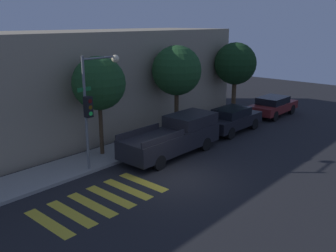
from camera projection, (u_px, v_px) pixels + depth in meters
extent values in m
plane|color=black|center=(175.00, 179.00, 16.22)|extent=(60.00, 60.00, 0.00)
cube|color=gray|center=(110.00, 154.00, 18.99)|extent=(26.00, 2.33, 0.14)
cube|color=gray|center=(56.00, 87.00, 21.12)|extent=(26.00, 6.00, 6.06)
cube|color=gold|center=(49.00, 223.00, 12.65)|extent=(0.45, 2.60, 0.00)
cube|color=gold|center=(71.00, 213.00, 13.30)|extent=(0.45, 2.60, 0.00)
cube|color=gold|center=(92.00, 205.00, 13.94)|extent=(0.45, 2.60, 0.00)
cube|color=gold|center=(110.00, 196.00, 14.59)|extent=(0.45, 2.60, 0.00)
cube|color=gold|center=(127.00, 189.00, 15.23)|extent=(0.45, 2.60, 0.00)
cube|color=gold|center=(143.00, 182.00, 15.88)|extent=(0.45, 2.60, 0.00)
cylinder|color=slate|center=(86.00, 116.00, 16.29)|extent=(0.12, 0.12, 5.20)
cube|color=black|center=(88.00, 107.00, 16.03)|extent=(0.30, 0.30, 0.90)
cylinder|color=#4C0C0C|center=(90.00, 101.00, 15.86)|extent=(0.18, 0.02, 0.18)
cylinder|color=#593D0A|center=(91.00, 107.00, 15.93)|extent=(0.18, 0.02, 0.18)
cylinder|color=#26E54C|center=(91.00, 114.00, 16.00)|extent=(0.18, 0.02, 0.18)
cube|color=#19662D|center=(84.00, 89.00, 15.97)|extent=(0.70, 0.02, 0.18)
cylinder|color=slate|center=(99.00, 58.00, 16.27)|extent=(1.79, 0.08, 0.08)
sphere|color=#F9E5B2|center=(115.00, 59.00, 16.94)|extent=(0.36, 0.36, 0.36)
cube|color=black|center=(171.00, 140.00, 18.84)|extent=(5.77, 1.92, 0.92)
cube|color=black|center=(191.00, 120.00, 19.78)|extent=(2.59, 1.77, 0.60)
cube|color=black|center=(138.00, 132.00, 18.18)|extent=(2.88, 0.08, 0.28)
cube|color=black|center=(164.00, 139.00, 17.10)|extent=(2.88, 0.08, 0.28)
cylinder|color=black|center=(180.00, 137.00, 20.81)|extent=(0.71, 0.22, 0.71)
cylinder|color=black|center=(206.00, 144.00, 19.69)|extent=(0.71, 0.22, 0.71)
cylinder|color=black|center=(133.00, 154.00, 18.24)|extent=(0.71, 0.22, 0.71)
cylinder|color=black|center=(159.00, 162.00, 17.12)|extent=(0.71, 0.22, 0.71)
cube|color=black|center=(232.00, 121.00, 22.99)|extent=(4.42, 1.71, 0.67)
cube|color=black|center=(232.00, 112.00, 22.76)|extent=(2.30, 1.51, 0.48)
cylinder|color=black|center=(233.00, 120.00, 24.56)|extent=(0.71, 0.22, 0.71)
cylinder|color=black|center=(254.00, 124.00, 23.58)|extent=(0.71, 0.22, 0.71)
cylinder|color=black|center=(209.00, 128.00, 22.59)|extent=(0.71, 0.22, 0.71)
cylinder|color=black|center=(230.00, 133.00, 21.61)|extent=(0.71, 0.22, 0.71)
cube|color=maroon|center=(273.00, 107.00, 26.93)|extent=(4.40, 1.83, 0.56)
cube|color=black|center=(273.00, 100.00, 26.71)|extent=(2.29, 1.61, 0.47)
cylinder|color=black|center=(271.00, 106.00, 28.52)|extent=(0.71, 0.22, 0.71)
cylinder|color=black|center=(292.00, 109.00, 27.46)|extent=(0.71, 0.22, 0.71)
cylinder|color=black|center=(253.00, 112.00, 26.56)|extent=(0.71, 0.22, 0.71)
cylinder|color=black|center=(275.00, 116.00, 25.50)|extent=(0.71, 0.22, 0.71)
cylinder|color=#42301E|center=(101.00, 130.00, 18.59)|extent=(0.20, 0.20, 2.75)
sphere|color=#1E4721|center=(99.00, 83.00, 17.96)|extent=(2.60, 2.60, 2.60)
cylinder|color=#42301E|center=(176.00, 111.00, 22.76)|extent=(0.26, 0.26, 2.68)
sphere|color=#1E4721|center=(177.00, 70.00, 22.10)|extent=(2.95, 2.95, 2.95)
cylinder|color=#4C3823|center=(234.00, 96.00, 27.44)|extent=(0.32, 0.32, 2.54)
sphere|color=#143316|center=(235.00, 64.00, 26.80)|extent=(3.01, 3.01, 3.01)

